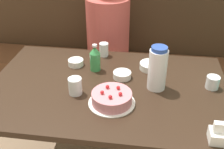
% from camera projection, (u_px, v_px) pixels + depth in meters
% --- Properties ---
extents(bench_seat, '(2.69, 0.38, 0.45)m').
position_uv_depth(bench_seat, '(122.00, 82.00, 2.60)').
color(bench_seat, '#56331E').
rests_on(bench_seat, ground_plane).
extents(dining_table, '(1.40, 0.90, 0.73)m').
position_uv_depth(dining_table, '(108.00, 98.00, 1.68)').
color(dining_table, black).
rests_on(dining_table, ground_plane).
extents(birthday_cake, '(0.25, 0.25, 0.09)m').
position_uv_depth(birthday_cake, '(112.00, 98.00, 1.48)').
color(birthday_cake, white).
rests_on(birthday_cake, dining_table).
extents(water_pitcher, '(0.10, 0.10, 0.26)m').
position_uv_depth(water_pitcher, '(158.00, 69.00, 1.56)').
color(water_pitcher, white).
rests_on(water_pitcher, dining_table).
extents(soju_bottle, '(0.07, 0.07, 0.18)m').
position_uv_depth(soju_bottle, '(95.00, 58.00, 1.76)').
color(soju_bottle, '#388E4C').
rests_on(soju_bottle, dining_table).
extents(napkin_holder, '(0.11, 0.08, 0.11)m').
position_uv_depth(napkin_holder, '(222.00, 135.00, 1.24)').
color(napkin_holder, white).
rests_on(napkin_holder, dining_table).
extents(bowl_soup_white, '(0.11, 0.11, 0.04)m').
position_uv_depth(bowl_soup_white, '(122.00, 75.00, 1.71)').
color(bowl_soup_white, white).
rests_on(bowl_soup_white, dining_table).
extents(bowl_rice_small, '(0.14, 0.14, 0.04)m').
position_uv_depth(bowl_rice_small, '(150.00, 66.00, 1.80)').
color(bowl_rice_small, white).
rests_on(bowl_rice_small, dining_table).
extents(bowl_side_dish, '(0.10, 0.10, 0.04)m').
position_uv_depth(bowl_side_dish, '(76.00, 62.00, 1.84)').
color(bowl_side_dish, white).
rests_on(bowl_side_dish, dining_table).
extents(glass_water_tall, '(0.08, 0.08, 0.10)m').
position_uv_depth(glass_water_tall, '(75.00, 86.00, 1.55)').
color(glass_water_tall, silver).
rests_on(glass_water_tall, dining_table).
extents(glass_tumbler_short, '(0.08, 0.08, 0.07)m').
position_uv_depth(glass_tumbler_short, '(213.00, 82.00, 1.60)').
color(glass_tumbler_short, silver).
rests_on(glass_tumbler_short, dining_table).
extents(glass_shot_small, '(0.06, 0.06, 0.09)m').
position_uv_depth(glass_shot_small, '(104.00, 50.00, 1.95)').
color(glass_shot_small, silver).
rests_on(glass_shot_small, dining_table).
extents(person_teal_shirt, '(0.34, 0.34, 1.24)m').
position_uv_depth(person_teal_shirt, '(108.00, 51.00, 2.32)').
color(person_teal_shirt, '#33333D').
rests_on(person_teal_shirt, ground_plane).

